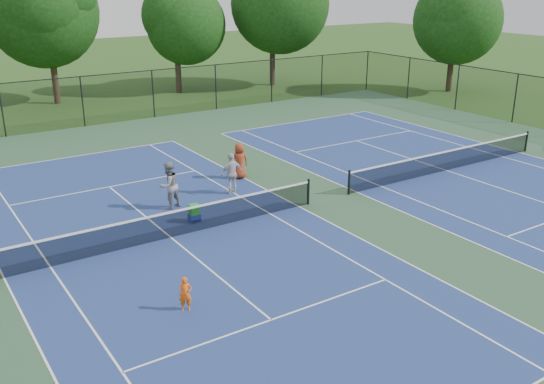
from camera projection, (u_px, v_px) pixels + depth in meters
ground at (329, 199)px, 24.75m from camera, size 140.00×140.00×0.00m
court_pad at (329, 199)px, 24.75m from camera, size 36.00×36.00×0.01m
tennis_court_left at (171, 235)px, 21.11m from camera, size 12.00×23.83×1.07m
tennis_court_right at (446, 169)px, 28.33m from camera, size 12.00×23.83×1.07m
perimeter_fence at (330, 162)px, 24.21m from camera, size 36.08×36.08×3.02m
tree_back_b at (46, 7)px, 40.90m from camera, size 7.60×7.60×10.03m
tree_back_c at (175, 20)px, 45.14m from camera, size 6.00×6.00×8.40m
tree_side_e at (456, 14)px, 45.66m from camera, size 6.60×6.60×8.87m
child_player at (185, 294)px, 16.43m from camera, size 0.43×0.36×0.99m
instructor at (169, 185)px, 23.52m from camera, size 1.10×0.96×1.89m
bystander_a at (232, 173)px, 25.17m from camera, size 1.03×0.46×1.74m
bystander_c at (240, 161)px, 27.05m from camera, size 0.85×0.61×1.62m
ball_crate at (194, 218)px, 22.46m from camera, size 0.42×0.32×0.31m
ball_hopper at (194, 209)px, 22.35m from camera, size 0.35×0.29×0.38m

